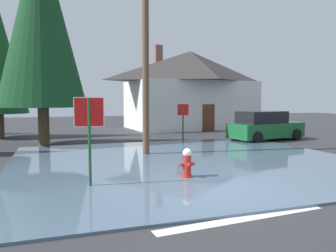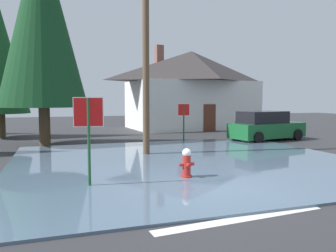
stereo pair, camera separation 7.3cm
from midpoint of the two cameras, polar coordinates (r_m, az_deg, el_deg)
ground_plane at (r=9.12m, az=7.68°, el=-10.85°), size 80.00×80.00×0.10m
flood_puddle at (r=12.80m, az=3.63°, el=-5.96°), size 12.83×11.72×0.06m
lane_stop_bar at (r=7.07m, az=12.90°, el=-15.08°), size 3.87×0.61×0.01m
stop_sign_near at (r=9.12m, az=-13.10°, el=0.52°), size 0.78×0.14×2.42m
fire_hydrant at (r=10.04m, az=3.39°, el=-6.45°), size 0.46×0.40×0.92m
utility_pole at (r=14.28m, az=-3.63°, el=13.34°), size 1.60×0.28×8.75m
stop_sign_far at (r=18.89m, az=2.80°, el=1.91°), size 0.64×0.23×2.12m
house at (r=27.70m, az=4.04°, el=6.37°), size 10.78×7.29×6.75m
parked_car at (r=20.15m, az=16.36°, el=-0.09°), size 4.80×2.64×1.68m
pine_tree_far_center at (r=18.68m, az=-20.57°, el=16.94°), size 4.40×4.40×10.99m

